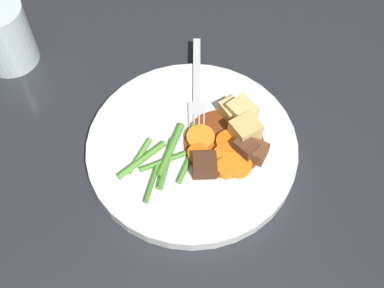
{
  "coord_description": "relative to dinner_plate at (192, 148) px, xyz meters",
  "views": [
    {
      "loc": [
        -0.13,
        -0.3,
        0.54
      ],
      "look_at": [
        0.0,
        0.0,
        0.02
      ],
      "focal_mm": 46.06,
      "sensor_mm": 36.0,
      "label": 1
    }
  ],
  "objects": [
    {
      "name": "meat_chunk_1",
      "position": [
        0.06,
        -0.04,
        0.02
      ],
      "size": [
        0.03,
        0.03,
        0.02
      ],
      "primitive_type": "cube",
      "rotation": [
        0.0,
        0.0,
        0.39
      ],
      "color": "#56331E",
      "rests_on": "dinner_plate"
    },
    {
      "name": "water_glass",
      "position": [
        -0.18,
        0.25,
        0.04
      ],
      "size": [
        0.08,
        0.08,
        0.09
      ],
      "primitive_type": "cylinder",
      "color": "silver",
      "rests_on": "ground_plane"
    },
    {
      "name": "carrot_slice_1",
      "position": [
        0.01,
        -0.0,
        0.01
      ],
      "size": [
        0.04,
        0.04,
        0.01
      ],
      "primitive_type": "cylinder",
      "rotation": [
        0.0,
        0.0,
        2.96
      ],
      "color": "orange",
      "rests_on": "dinner_plate"
    },
    {
      "name": "green_bean_7",
      "position": [
        -0.07,
        0.0,
        0.01
      ],
      "size": [
        0.07,
        0.03,
        0.01
      ],
      "primitive_type": "cylinder",
      "rotation": [
        0.0,
        1.57,
        3.48
      ],
      "color": "#599E38",
      "rests_on": "dinner_plate"
    },
    {
      "name": "meat_chunk_0",
      "position": [
        0.0,
        -0.04,
        0.02
      ],
      "size": [
        0.04,
        0.04,
        0.02
      ],
      "primitive_type": "cube",
      "rotation": [
        0.0,
        0.0,
        5.94
      ],
      "color": "#4C2B19",
      "rests_on": "dinner_plate"
    },
    {
      "name": "fork",
      "position": [
        0.04,
        0.08,
        0.01
      ],
      "size": [
        0.08,
        0.17,
        0.0
      ],
      "color": "silver",
      "rests_on": "dinner_plate"
    },
    {
      "name": "carrot_slice_0",
      "position": [
        0.0,
        -0.02,
        0.01
      ],
      "size": [
        0.03,
        0.03,
        0.01
      ],
      "primitive_type": "cylinder",
      "rotation": [
        0.0,
        0.0,
        0.2
      ],
      "color": "orange",
      "rests_on": "dinner_plate"
    },
    {
      "name": "green_bean_1",
      "position": [
        -0.04,
        -0.01,
        0.01
      ],
      "size": [
        0.07,
        0.01,
        0.01
      ],
      "primitive_type": "cylinder",
      "rotation": [
        0.0,
        1.57,
        3.16
      ],
      "color": "#4C8E33",
      "rests_on": "dinner_plate"
    },
    {
      "name": "stew_sauce",
      "position": [
        0.04,
        -0.01,
        0.01
      ],
      "size": [
        0.1,
        0.1,
        0.0
      ],
      "primitive_type": "cylinder",
      "color": "brown",
      "rests_on": "dinner_plate"
    },
    {
      "name": "potato_chunk_0",
      "position": [
        0.06,
        -0.02,
        0.02
      ],
      "size": [
        0.04,
        0.04,
        0.03
      ],
      "primitive_type": "cube",
      "rotation": [
        0.0,
        0.0,
        1.75
      ],
      "color": "#DBBC6B",
      "rests_on": "dinner_plate"
    },
    {
      "name": "green_bean_2",
      "position": [
        -0.04,
        -0.02,
        0.01
      ],
      "size": [
        0.05,
        0.06,
        0.01
      ],
      "primitive_type": "cylinder",
      "rotation": [
        0.0,
        1.57,
        4.12
      ],
      "color": "#4C8E33",
      "rests_on": "dinner_plate"
    },
    {
      "name": "potato_chunk_1",
      "position": [
        0.06,
        0.02,
        0.02
      ],
      "size": [
        0.03,
        0.03,
        0.02
      ],
      "primitive_type": "cube",
      "rotation": [
        0.0,
        0.0,
        0.16
      ],
      "color": "#E5CC7A",
      "rests_on": "dinner_plate"
    },
    {
      "name": "carrot_slice_4",
      "position": [
        0.04,
        -0.02,
        0.01
      ],
      "size": [
        0.05,
        0.05,
        0.01
      ],
      "primitive_type": "cylinder",
      "rotation": [
        0.0,
        0.0,
        3.88
      ],
      "color": "orange",
      "rests_on": "dinner_plate"
    },
    {
      "name": "carrot_slice_2",
      "position": [
        0.03,
        -0.04,
        0.01
      ],
      "size": [
        0.05,
        0.05,
        0.01
      ],
      "primitive_type": "cylinder",
      "rotation": [
        0.0,
        0.0,
        3.77
      ],
      "color": "orange",
      "rests_on": "dinner_plate"
    },
    {
      "name": "meat_chunk_2",
      "position": [
        0.07,
        -0.05,
        0.02
      ],
      "size": [
        0.03,
        0.03,
        0.02
      ],
      "primitive_type": "cube",
      "rotation": [
        0.0,
        0.0,
        0.71
      ],
      "color": "brown",
      "rests_on": "dinner_plate"
    },
    {
      "name": "green_bean_5",
      "position": [
        -0.01,
        -0.02,
        0.01
      ],
      "size": [
        0.05,
        0.05,
        0.01
      ],
      "primitive_type": "cylinder",
      "rotation": [
        0.0,
        1.57,
        3.96
      ],
      "color": "#599E38",
      "rests_on": "dinner_plate"
    },
    {
      "name": "potato_chunk_2",
      "position": [
        0.07,
        0.01,
        0.02
      ],
      "size": [
        0.04,
        0.04,
        0.03
      ],
      "primitive_type": "cube",
      "rotation": [
        0.0,
        0.0,
        1.85
      ],
      "color": "#E5CC7A",
      "rests_on": "dinner_plate"
    },
    {
      "name": "green_bean_6",
      "position": [
        -0.07,
        -0.03,
        0.01
      ],
      "size": [
        0.04,
        0.05,
        0.01
      ],
      "primitive_type": "cylinder",
      "rotation": [
        0.0,
        1.57,
        4.08
      ],
      "color": "#4C8E33",
      "rests_on": "dinner_plate"
    },
    {
      "name": "green_bean_4",
      "position": [
        -0.07,
        0.01,
        0.01
      ],
      "size": [
        0.04,
        0.04,
        0.01
      ],
      "primitive_type": "cylinder",
      "rotation": [
        0.0,
        1.57,
        3.87
      ],
      "color": "#66AD42",
      "rests_on": "dinner_plate"
    },
    {
      "name": "carrot_slice_3",
      "position": [
        0.04,
        -0.05,
        0.01
      ],
      "size": [
        0.04,
        0.04,
        0.01
      ],
      "primitive_type": "cylinder",
      "rotation": [
        0.0,
        0.0,
        5.8
      ],
      "color": "orange",
      "rests_on": "dinner_plate"
    },
    {
      "name": "ground_plane",
      "position": [
        0.0,
        0.0,
        -0.01
      ],
      "size": [
        3.0,
        3.0,
        0.0
      ],
      "primitive_type": "plane",
      "color": "#26282D"
    },
    {
      "name": "green_bean_3",
      "position": [
        -0.0,
        0.0,
        0.01
      ],
      "size": [
        0.03,
        0.05,
        0.01
      ],
      "primitive_type": "cylinder",
      "rotation": [
        0.0,
        1.57,
        4.27
      ],
      "color": "#66AD42",
      "rests_on": "dinner_plate"
    },
    {
      "name": "carrot_slice_5",
      "position": [
        0.02,
        -0.05,
        0.02
      ],
      "size": [
        0.03,
        0.03,
        0.01
      ],
      "primitive_type": "cylinder",
      "rotation": [
        0.0,
        0.0,
        0.3
      ],
      "color": "orange",
      "rests_on": "dinner_plate"
    },
    {
      "name": "green_bean_0",
      "position": [
        -0.03,
        -0.0,
        0.01
      ],
      "size": [
        0.06,
        0.06,
        0.01
      ],
      "primitive_type": "cylinder",
      "rotation": [
        0.0,
        1.57,
        3.99
      ],
      "color": "#599E38",
      "rests_on": "dinner_plate"
    },
    {
      "name": "dinner_plate",
      "position": [
        0.0,
        0.0,
        0.0
      ],
      "size": [
        0.27,
        0.27,
        0.02
      ],
      "primitive_type": "cylinder",
      "color": "white",
      "rests_on": "ground_plane"
    }
  ]
}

